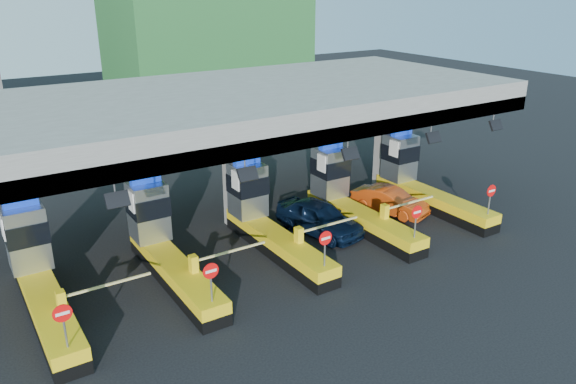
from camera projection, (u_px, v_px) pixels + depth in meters
ground at (267, 246)px, 26.70m from camera, size 120.00×120.00×0.00m
toll_canopy at (235, 108)px, 26.81m from camera, size 28.00×12.09×7.00m
toll_lane_far_left at (37, 272)px, 21.39m from camera, size 4.43×8.00×4.16m
toll_lane_left at (162, 242)px, 23.91m from camera, size 4.43×8.00×4.16m
toll_lane_center at (264, 217)px, 26.43m from camera, size 4.43×8.00×4.16m
toll_lane_right at (347, 196)px, 28.95m from camera, size 4.43×8.00×4.16m
toll_lane_far_right at (417, 179)px, 31.47m from camera, size 4.43×8.00×4.16m
van at (319, 217)px, 27.83m from camera, size 2.88×5.12×1.64m
red_car at (390, 201)px, 30.28m from camera, size 2.69×4.45×1.39m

